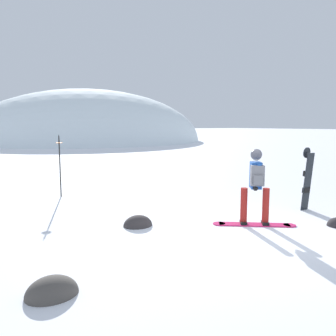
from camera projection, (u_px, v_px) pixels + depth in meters
name	position (u px, v px, depth m)	size (l,w,h in m)	color
ground_plane	(253.00, 234.00, 7.14)	(300.00, 300.00, 0.00)	white
ridge_peak_main	(89.00, 141.00, 45.89)	(30.11, 27.10, 13.50)	white
snowboarder_main	(256.00, 185.00, 7.61)	(1.50, 1.25, 1.71)	#D11E5B
spare_snowboard	(307.00, 179.00, 9.01)	(0.28, 0.16, 1.66)	black
piste_marker_near	(60.00, 161.00, 10.68)	(0.20, 0.20, 1.95)	black
rock_dark	(52.00, 295.00, 4.59)	(0.70, 0.60, 0.49)	#4C4742
rock_small	(138.00, 226.00, 7.71)	(0.67, 0.57, 0.47)	#383333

